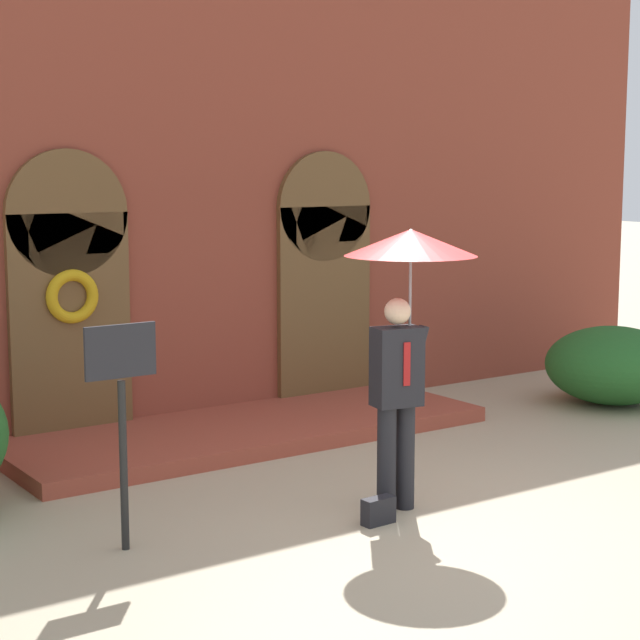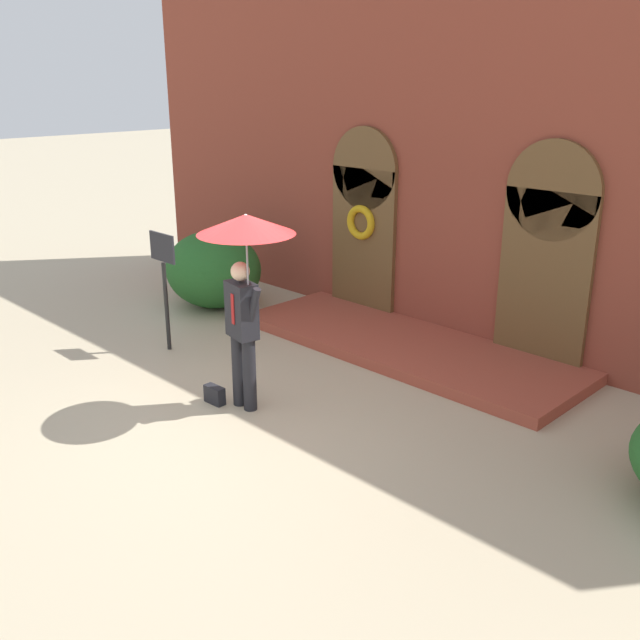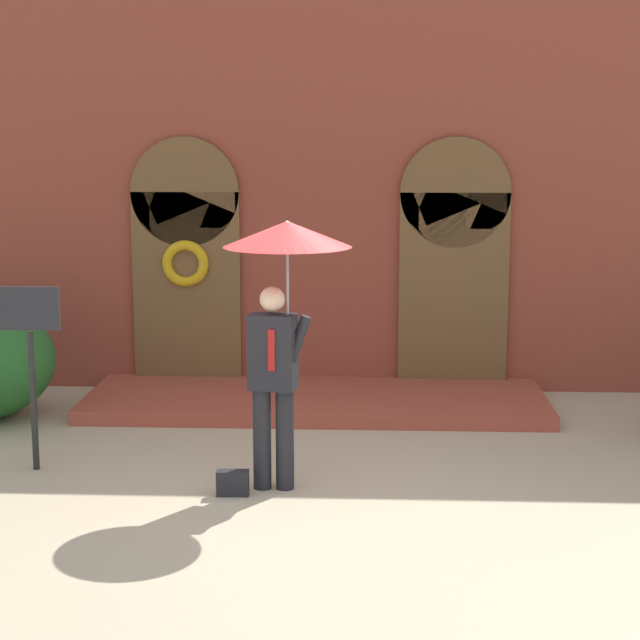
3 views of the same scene
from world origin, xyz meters
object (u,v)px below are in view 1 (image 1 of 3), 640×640
(handbag, at_px, (378,511))
(shrub_right, at_px, (613,365))
(person_with_umbrella, at_px, (407,284))
(sign_post, at_px, (122,399))

(handbag, distance_m, shrub_right, 5.46)
(shrub_right, bearing_deg, handbag, -159.49)
(person_with_umbrella, relative_size, sign_post, 1.37)
(person_with_umbrella, distance_m, sign_post, 2.51)
(person_with_umbrella, height_order, shrub_right, person_with_umbrella)
(person_with_umbrella, xyz_separation_m, handbag, (-0.44, -0.20, -1.80))
(shrub_right, bearing_deg, person_with_umbrella, -159.88)
(sign_post, bearing_deg, shrub_right, 10.26)
(handbag, xyz_separation_m, sign_post, (-1.92, 0.64, 1.05))
(person_with_umbrella, distance_m, shrub_right, 5.17)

